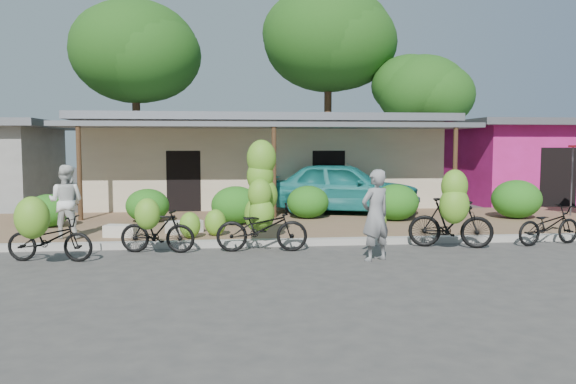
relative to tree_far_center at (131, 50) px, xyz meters
name	(u,v)px	position (x,y,z in m)	size (l,w,h in m)	color
ground	(301,264)	(5.69, -16.11, -6.62)	(100.00, 100.00, 0.00)	#3E3C3A
sidewalk	(277,225)	(5.69, -11.11, -6.56)	(60.00, 6.00, 0.12)	#825D46
curb	(289,242)	(5.69, -14.11, -6.54)	(60.00, 0.25, 0.15)	#A8A399
shop_main	(263,160)	(5.69, -5.18, -4.90)	(13.00, 8.50, 3.35)	beige
shop_pink	(523,160)	(16.19, -5.12, -4.95)	(6.00, 6.00, 3.25)	#CB1F86
tree_far_center	(131,50)	(0.00, 0.00, 0.00)	(5.85, 5.78, 8.83)	#523620
tree_center_right	(324,38)	(9.00, 0.50, 0.83)	(6.27, 6.23, 9.84)	#523620
tree_near_right	(418,90)	(13.00, -1.50, -1.79)	(4.32, 4.13, 6.43)	#523620
hedge_0	(48,211)	(-0.40, -11.33, -6.06)	(1.12, 1.00, 0.87)	#1A5D15
hedge_1	(148,206)	(2.07, -10.65, -6.03)	(1.21, 1.09, 0.94)	#1A5D15
hedge_2	(236,205)	(4.53, -11.31, -5.98)	(1.34, 1.20, 1.04)	#1A5D15
hedge_3	(308,202)	(6.67, -10.29, -6.02)	(1.24, 1.12, 0.97)	#1A5D15
hedge_4	(395,202)	(9.10, -11.04, -5.98)	(1.34, 1.21, 1.04)	#1A5D15
hedge_5	(516,199)	(12.80, -10.97, -5.93)	(1.46, 1.31, 1.14)	#1A5D15
bike_far_left	(46,234)	(0.82, -15.48, -6.06)	(1.78, 1.34, 1.34)	black
bike_left	(156,228)	(2.81, -14.77, -6.07)	(1.64, 1.21, 1.22)	black
bike_center	(261,209)	(5.04, -14.50, -5.72)	(1.98, 1.23, 2.40)	black
bike_right	(452,215)	(9.17, -14.93, -5.88)	(1.91, 1.41, 1.77)	black
bike_far_right	(549,225)	(11.61, -14.65, -6.17)	(1.81, 0.99, 0.90)	black
loose_banana_a	(215,223)	(4.01, -13.27, -6.18)	(0.51, 0.43, 0.64)	#6DA92A
loose_banana_b	(190,225)	(3.43, -13.57, -6.19)	(0.49, 0.42, 0.61)	#6DA92A
loose_banana_c	(377,221)	(7.97, -13.22, -6.20)	(0.48, 0.41, 0.60)	#6DA92A
sack_near	(184,227)	(3.24, -12.73, -6.35)	(0.85, 0.40, 0.30)	beige
sack_far	(121,231)	(1.80, -13.17, -6.36)	(0.75, 0.38, 0.28)	beige
vendor	(375,215)	(7.19, -15.94, -5.72)	(0.66, 0.43, 1.80)	gray
bystander	(66,201)	(0.57, -13.19, -5.65)	(0.83, 0.65, 1.70)	silver
teal_van	(343,187)	(7.97, -9.11, -5.68)	(1.94, 4.81, 1.64)	#1B7C7A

